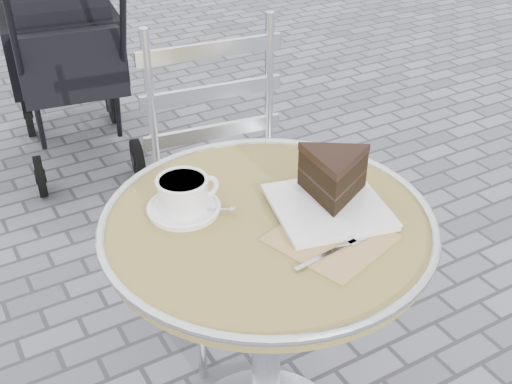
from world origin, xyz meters
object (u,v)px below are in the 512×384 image
cafe_table (267,279)px  cake_plate_set (333,183)px  baby_stroller (66,57)px  bistro_chair (223,150)px  cappuccino_set (184,197)px

cafe_table → cake_plate_set: (0.15, -0.02, 0.22)m
baby_stroller → bistro_chair: bearing=-76.4°
cappuccino_set → cafe_table: bearing=-39.8°
cafe_table → cappuccino_set: bearing=139.5°
bistro_chair → baby_stroller: baby_stroller is taller
cappuccino_set → baby_stroller: size_ratio=0.16×
cafe_table → cappuccino_set: size_ratio=4.40×
cafe_table → cappuccino_set: cappuccino_set is taller
cake_plate_set → baby_stroller: bearing=106.3°
cafe_table → bistro_chair: bistro_chair is taller
cappuccino_set → bistro_chair: bistro_chair is taller
cake_plate_set → baby_stroller: (-0.10, 1.89, -0.32)m
cappuccino_set → cake_plate_set: size_ratio=0.48×
cake_plate_set → bistro_chair: 0.59m
cafe_table → bistro_chair: (0.17, 0.54, 0.03)m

